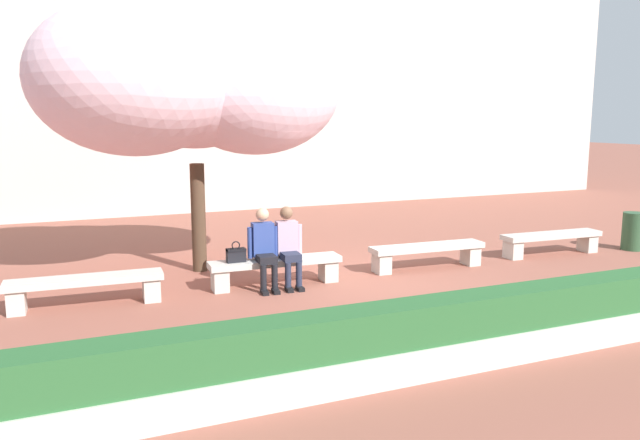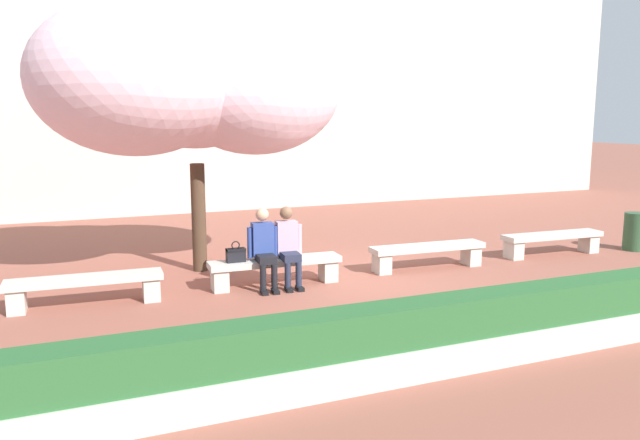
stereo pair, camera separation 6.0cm
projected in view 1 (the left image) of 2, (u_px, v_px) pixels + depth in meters
ground_plane at (355, 277)px, 10.76m from camera, size 100.00×100.00×0.00m
building_facade at (208, 59)px, 19.38m from camera, size 28.00×4.00×9.02m
stone_bench_west_end at (86, 286)px, 9.01m from camera, size 2.19×0.53×0.45m
stone_bench_near_west at (276, 267)px, 10.14m from camera, size 2.19×0.53×0.45m
stone_bench_center at (427, 252)px, 11.28m from camera, size 2.19×0.53×0.45m
stone_bench_near_east at (551, 239)px, 12.41m from camera, size 2.19×0.53×0.45m
person_seated_left at (264, 245)px, 9.95m from camera, size 0.51×0.70×1.29m
person_seated_right at (288, 243)px, 10.11m from camera, size 0.51×0.70×1.29m
handbag at (236, 254)px, 9.86m from camera, size 0.30×0.15×0.34m
cherry_tree_main at (185, 83)px, 10.46m from camera, size 5.20×3.51×4.61m
planter_hedge_foreground at (511, 324)px, 7.11m from camera, size 15.22×0.50×0.80m
trash_bin at (633, 231)px, 12.89m from camera, size 0.44×0.44×0.78m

